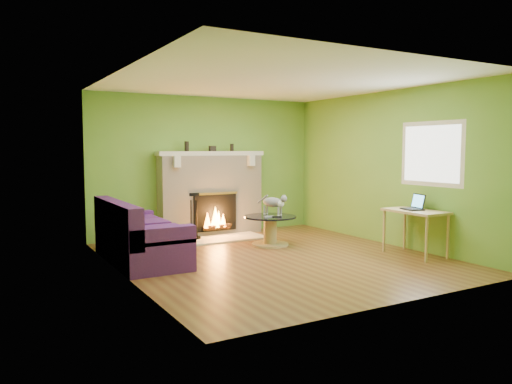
% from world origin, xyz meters
% --- Properties ---
extents(floor, '(5.00, 5.00, 0.00)m').
position_xyz_m(floor, '(0.00, 0.00, 0.00)').
color(floor, brown).
rests_on(floor, ground).
extents(ceiling, '(5.00, 5.00, 0.00)m').
position_xyz_m(ceiling, '(0.00, 0.00, 2.60)').
color(ceiling, white).
rests_on(ceiling, wall_back).
extents(wall_back, '(5.00, 0.00, 5.00)m').
position_xyz_m(wall_back, '(0.00, 2.50, 1.30)').
color(wall_back, '#609631').
rests_on(wall_back, floor).
extents(wall_front, '(5.00, 0.00, 5.00)m').
position_xyz_m(wall_front, '(0.00, -2.50, 1.30)').
color(wall_front, '#609631').
rests_on(wall_front, floor).
extents(wall_left, '(0.00, 5.00, 5.00)m').
position_xyz_m(wall_left, '(-2.25, 0.00, 1.30)').
color(wall_left, '#609631').
rests_on(wall_left, floor).
extents(wall_right, '(0.00, 5.00, 5.00)m').
position_xyz_m(wall_right, '(2.25, 0.00, 1.30)').
color(wall_right, '#609631').
rests_on(wall_right, floor).
extents(window_frame, '(0.00, 1.20, 1.20)m').
position_xyz_m(window_frame, '(2.24, -0.90, 1.55)').
color(window_frame, silver).
rests_on(window_frame, wall_right).
extents(window_pane, '(0.00, 1.06, 1.06)m').
position_xyz_m(window_pane, '(2.23, -0.90, 1.55)').
color(window_pane, white).
rests_on(window_pane, wall_right).
extents(fireplace, '(2.10, 0.46, 1.58)m').
position_xyz_m(fireplace, '(0.00, 2.32, 0.77)').
color(fireplace, beige).
rests_on(fireplace, floor).
extents(hearth, '(1.50, 0.75, 0.03)m').
position_xyz_m(hearth, '(0.00, 1.80, 0.01)').
color(hearth, beige).
rests_on(hearth, floor).
extents(mantel, '(2.10, 0.28, 0.08)m').
position_xyz_m(mantel, '(0.00, 2.30, 1.54)').
color(mantel, beige).
rests_on(mantel, fireplace).
extents(sofa, '(0.90, 1.98, 0.89)m').
position_xyz_m(sofa, '(-1.86, 0.81, 0.34)').
color(sofa, '#421757').
rests_on(sofa, floor).
extents(coffee_table, '(0.88, 0.88, 0.50)m').
position_xyz_m(coffee_table, '(0.44, 0.90, 0.29)').
color(coffee_table, tan).
rests_on(coffee_table, floor).
extents(desk, '(0.55, 0.94, 0.70)m').
position_xyz_m(desk, '(1.95, -0.88, 0.61)').
color(desk, tan).
rests_on(desk, floor).
extents(cat, '(0.42, 0.62, 0.36)m').
position_xyz_m(cat, '(0.52, 0.95, 0.68)').
color(cat, slate).
rests_on(cat, coffee_table).
extents(remote_silver, '(0.17, 0.05, 0.02)m').
position_xyz_m(remote_silver, '(0.34, 0.78, 0.51)').
color(remote_silver, gray).
rests_on(remote_silver, coffee_table).
extents(remote_black, '(0.16, 0.12, 0.02)m').
position_xyz_m(remote_black, '(0.46, 0.72, 0.51)').
color(remote_black, black).
rests_on(remote_black, coffee_table).
extents(laptop, '(0.35, 0.38, 0.24)m').
position_xyz_m(laptop, '(1.93, -0.83, 0.82)').
color(laptop, black).
rests_on(laptop, desk).
extents(fire_tools, '(0.22, 0.22, 0.82)m').
position_xyz_m(fire_tools, '(-0.49, 1.95, 0.44)').
color(fire_tools, black).
rests_on(fire_tools, hearth).
extents(mantel_vase_left, '(0.08, 0.08, 0.18)m').
position_xyz_m(mantel_vase_left, '(-0.47, 2.33, 1.67)').
color(mantel_vase_left, black).
rests_on(mantel_vase_left, mantel).
extents(mantel_vase_right, '(0.07, 0.07, 0.14)m').
position_xyz_m(mantel_vase_right, '(0.45, 2.33, 1.65)').
color(mantel_vase_right, black).
rests_on(mantel_vase_right, mantel).
extents(mantel_box, '(0.12, 0.08, 0.10)m').
position_xyz_m(mantel_box, '(0.04, 2.33, 1.63)').
color(mantel_box, black).
rests_on(mantel_box, mantel).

